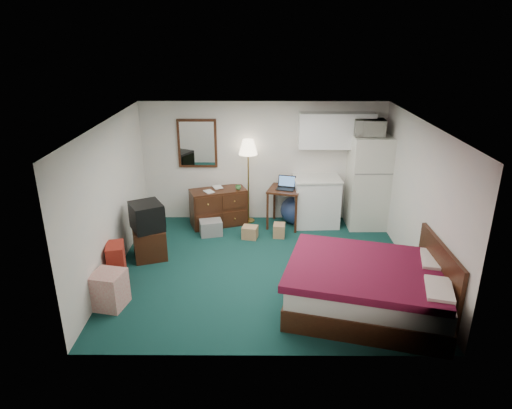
{
  "coord_description": "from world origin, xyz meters",
  "views": [
    {
      "loc": [
        -0.09,
        -6.91,
        3.84
      ],
      "look_at": [
        -0.14,
        0.35,
        1.03
      ],
      "focal_mm": 32.0,
      "sensor_mm": 36.0,
      "label": 1
    }
  ],
  "objects_px": {
    "kitchen_counter": "(316,202)",
    "tv_stand": "(150,243)",
    "suitcase": "(117,264)",
    "desk": "(285,207)",
    "fridge": "(368,182)",
    "bed": "(368,288)",
    "floor_lamp": "(248,182)",
    "dresser": "(218,207)"
  },
  "relations": [
    {
      "from": "dresser",
      "to": "tv_stand",
      "type": "height_order",
      "value": "dresser"
    },
    {
      "from": "floor_lamp",
      "to": "kitchen_counter",
      "type": "distance_m",
      "value": 1.46
    },
    {
      "from": "bed",
      "to": "suitcase",
      "type": "relative_size",
      "value": 3.21
    },
    {
      "from": "tv_stand",
      "to": "suitcase",
      "type": "height_order",
      "value": "suitcase"
    },
    {
      "from": "dresser",
      "to": "floor_lamp",
      "type": "bearing_deg",
      "value": -4.54
    },
    {
      "from": "dresser",
      "to": "fridge",
      "type": "relative_size",
      "value": 0.59
    },
    {
      "from": "dresser",
      "to": "desk",
      "type": "distance_m",
      "value": 1.37
    },
    {
      "from": "desk",
      "to": "kitchen_counter",
      "type": "xyz_separation_m",
      "value": [
        0.65,
        0.09,
        0.09
      ]
    },
    {
      "from": "desk",
      "to": "bed",
      "type": "relative_size",
      "value": 0.37
    },
    {
      "from": "floor_lamp",
      "to": "bed",
      "type": "height_order",
      "value": "floor_lamp"
    },
    {
      "from": "floor_lamp",
      "to": "kitchen_counter",
      "type": "bearing_deg",
      "value": -5.71
    },
    {
      "from": "desk",
      "to": "tv_stand",
      "type": "xyz_separation_m",
      "value": [
        -2.48,
        -1.41,
        -0.13
      ]
    },
    {
      "from": "floor_lamp",
      "to": "tv_stand",
      "type": "height_order",
      "value": "floor_lamp"
    },
    {
      "from": "kitchen_counter",
      "to": "fridge",
      "type": "bearing_deg",
      "value": -4.69
    },
    {
      "from": "tv_stand",
      "to": "dresser",
      "type": "bearing_deg",
      "value": 34.41
    },
    {
      "from": "suitcase",
      "to": "tv_stand",
      "type": "bearing_deg",
      "value": 57.47
    },
    {
      "from": "kitchen_counter",
      "to": "bed",
      "type": "bearing_deg",
      "value": -86.0
    },
    {
      "from": "desk",
      "to": "fridge",
      "type": "height_order",
      "value": "fridge"
    },
    {
      "from": "dresser",
      "to": "desk",
      "type": "bearing_deg",
      "value": -22.01
    },
    {
      "from": "bed",
      "to": "floor_lamp",
      "type": "bearing_deg",
      "value": 133.46
    },
    {
      "from": "dresser",
      "to": "kitchen_counter",
      "type": "relative_size",
      "value": 1.14
    },
    {
      "from": "kitchen_counter",
      "to": "tv_stand",
      "type": "height_order",
      "value": "kitchen_counter"
    },
    {
      "from": "dresser",
      "to": "kitchen_counter",
      "type": "bearing_deg",
      "value": -18.81
    },
    {
      "from": "fridge",
      "to": "tv_stand",
      "type": "distance_m",
      "value": 4.47
    },
    {
      "from": "floor_lamp",
      "to": "dresser",
      "type": "bearing_deg",
      "value": -164.97
    },
    {
      "from": "dresser",
      "to": "bed",
      "type": "height_order",
      "value": "dresser"
    },
    {
      "from": "kitchen_counter",
      "to": "suitcase",
      "type": "bearing_deg",
      "value": -148.05
    },
    {
      "from": "bed",
      "to": "suitcase",
      "type": "bearing_deg",
      "value": -175.85
    },
    {
      "from": "dresser",
      "to": "floor_lamp",
      "type": "distance_m",
      "value": 0.82
    },
    {
      "from": "bed",
      "to": "tv_stand",
      "type": "distance_m",
      "value": 3.89
    },
    {
      "from": "desk",
      "to": "dresser",
      "type": "bearing_deg",
      "value": -166.91
    },
    {
      "from": "floor_lamp",
      "to": "bed",
      "type": "bearing_deg",
      "value": -61.4
    },
    {
      "from": "desk",
      "to": "suitcase",
      "type": "xyz_separation_m",
      "value": [
        -2.8,
        -2.33,
        -0.07
      ]
    },
    {
      "from": "desk",
      "to": "bed",
      "type": "bearing_deg",
      "value": -55.73
    },
    {
      "from": "dresser",
      "to": "bed",
      "type": "relative_size",
      "value": 0.51
    },
    {
      "from": "dresser",
      "to": "suitcase",
      "type": "xyz_separation_m",
      "value": [
        -1.43,
        -2.39,
        -0.04
      ]
    },
    {
      "from": "tv_stand",
      "to": "suitcase",
      "type": "distance_m",
      "value": 0.97
    },
    {
      "from": "kitchen_counter",
      "to": "fridge",
      "type": "height_order",
      "value": "fridge"
    },
    {
      "from": "dresser",
      "to": "suitcase",
      "type": "relative_size",
      "value": 1.64
    },
    {
      "from": "desk",
      "to": "bed",
      "type": "height_order",
      "value": "desk"
    },
    {
      "from": "floor_lamp",
      "to": "suitcase",
      "type": "distance_m",
      "value": 3.32
    },
    {
      "from": "fridge",
      "to": "bed",
      "type": "distance_m",
      "value": 3.23
    }
  ]
}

